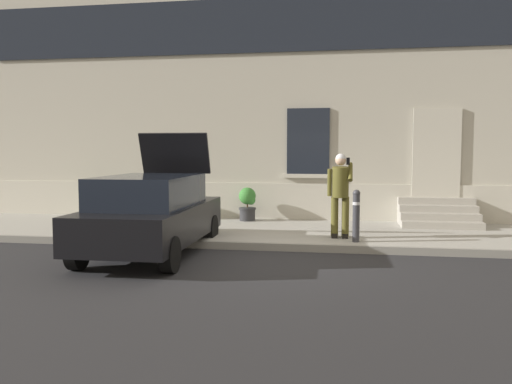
{
  "coord_description": "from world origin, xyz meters",
  "views": [
    {
      "loc": [
        1.41,
        -9.3,
        1.98
      ],
      "look_at": [
        -0.43,
        1.6,
        1.1
      ],
      "focal_mm": 37.3,
      "sensor_mm": 36.0,
      "label": 1
    }
  ],
  "objects": [
    {
      "name": "curb_edge",
      "position": [
        0.0,
        0.94,
        0.07
      ],
      "size": [
        24.0,
        0.12,
        0.15
      ],
      "primitive_type": "cube",
      "color": "gray",
      "rests_on": "ground"
    },
    {
      "name": "ground_plane",
      "position": [
        0.0,
        0.0,
        0.0
      ],
      "size": [
        80.0,
        80.0,
        0.0
      ],
      "primitive_type": "plane",
      "color": "#232326"
    },
    {
      "name": "hatchback_car_black",
      "position": [
        -2.16,
        0.13,
        0.8
      ],
      "size": [
        1.85,
        4.09,
        2.34
      ],
      "color": "black",
      "rests_on": "ground"
    },
    {
      "name": "sidewalk",
      "position": [
        0.0,
        2.8,
        0.07
      ],
      "size": [
        24.0,
        3.6,
        0.15
      ],
      "primitive_type": "cube",
      "color": "#99968E",
      "rests_on": "ground"
    },
    {
      "name": "planter_cream",
      "position": [
        -5.39,
        3.94,
        0.61
      ],
      "size": [
        0.44,
        0.44,
        0.86
      ],
      "color": "beige",
      "rests_on": "sidewalk"
    },
    {
      "name": "person_on_phone",
      "position": [
        1.31,
        1.74,
        1.15
      ],
      "size": [
        0.51,
        0.47,
        1.75
      ],
      "rotation": [
        0.0,
        0.0,
        -0.28
      ],
      "color": "#514C1E",
      "rests_on": "sidewalk"
    },
    {
      "name": "planter_charcoal",
      "position": [
        -1.07,
        4.12,
        0.61
      ],
      "size": [
        0.44,
        0.44,
        0.86
      ],
      "color": "#2D2D30",
      "rests_on": "sidewalk"
    },
    {
      "name": "building_facade",
      "position": [
        0.01,
        5.29,
        3.73
      ],
      "size": [
        24.0,
        1.52,
        7.5
      ],
      "color": "#B2AD9E",
      "rests_on": "ground"
    },
    {
      "name": "planter_olive",
      "position": [
        -3.23,
        4.05,
        0.61
      ],
      "size": [
        0.44,
        0.44,
        0.86
      ],
      "color": "#606B38",
      "rests_on": "sidewalk"
    },
    {
      "name": "bollard_near_person",
      "position": [
        1.63,
        1.35,
        0.71
      ],
      "size": [
        0.15,
        0.15,
        1.04
      ],
      "color": "#333338",
      "rests_on": "sidewalk"
    },
    {
      "name": "entrance_stoop",
      "position": [
        3.65,
        4.12,
        0.39
      ],
      "size": [
        1.84,
        1.28,
        0.64
      ],
      "color": "#9E998E",
      "rests_on": "sidewalk"
    },
    {
      "name": "bollard_far_left",
      "position": [
        -2.76,
        1.35,
        0.71
      ],
      "size": [
        0.15,
        0.15,
        1.04
      ],
      "color": "#333338",
      "rests_on": "sidewalk"
    }
  ]
}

